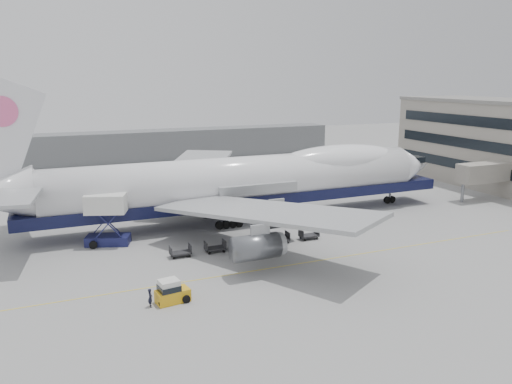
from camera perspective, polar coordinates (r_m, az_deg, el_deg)
name	(u,v)px	position (r m, az deg, el deg)	size (l,w,h in m)	color
ground	(279,246)	(59.05, 2.69, -6.19)	(260.00, 260.00, 0.00)	gray
apron_line	(304,263)	(54.03, 5.46, -8.08)	(60.00, 0.15, 0.01)	gold
hangar	(113,147)	(122.15, -16.06, 4.96)	(110.00, 8.00, 7.00)	slate
airliner	(246,180)	(68.44, -1.10, 1.37)	(67.00, 55.30, 19.98)	white
catering_truck	(107,216)	(61.17, -16.71, -2.68)	(5.53, 4.57, 6.10)	#181B4A
baggage_tug	(171,292)	(45.24, -9.67, -11.22)	(3.08, 1.94, 2.12)	gold
ground_worker	(150,298)	(44.79, -11.99, -11.73)	(0.61, 0.40, 1.66)	black
traffic_cone	(189,295)	(46.13, -7.63, -11.60)	(0.35, 0.35, 0.51)	#DB640B
dolly_0	(180,252)	(56.00, -8.64, -6.82)	(2.30, 1.35, 1.30)	#2D2D30
dolly_1	(215,248)	(57.04, -4.70, -6.35)	(2.30, 1.35, 1.30)	#2D2D30
dolly_2	(248,243)	(58.34, -0.92, -5.86)	(2.30, 1.35, 1.30)	#2D2D30
dolly_3	(279,239)	(59.88, 2.67, -5.37)	(2.30, 1.35, 1.30)	#2D2D30
dolly_4	(309,235)	(61.65, 6.06, -4.89)	(2.30, 1.35, 1.30)	#2D2D30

